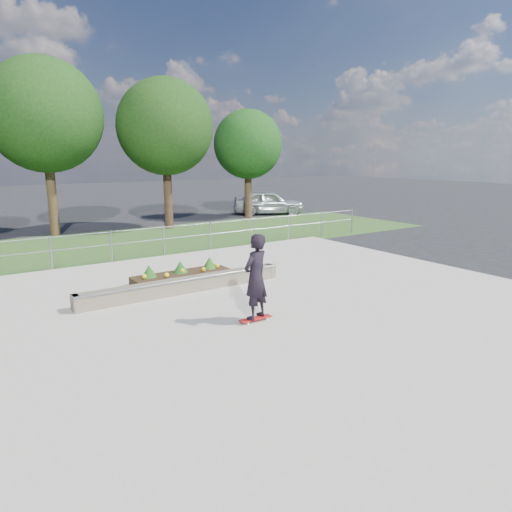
% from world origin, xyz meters
% --- Properties ---
extents(ground, '(120.00, 120.00, 0.00)m').
position_xyz_m(ground, '(0.00, 0.00, 0.00)').
color(ground, black).
rests_on(ground, ground).
extents(grass_verge, '(30.00, 8.00, 0.02)m').
position_xyz_m(grass_verge, '(0.00, 11.00, 0.01)').
color(grass_verge, '#2B4C1E').
rests_on(grass_verge, ground).
extents(concrete_slab, '(15.00, 15.00, 0.06)m').
position_xyz_m(concrete_slab, '(0.00, 0.00, 0.03)').
color(concrete_slab, '#A49F91').
rests_on(concrete_slab, ground).
extents(fence, '(20.06, 0.06, 1.20)m').
position_xyz_m(fence, '(0.00, 7.50, 0.77)').
color(fence, '#9C9FA5').
rests_on(fence, ground).
extents(tree_mid_left, '(5.25, 5.25, 8.25)m').
position_xyz_m(tree_mid_left, '(-2.50, 15.00, 5.61)').
color(tree_mid_left, '#312213').
rests_on(tree_mid_left, ground).
extents(tree_mid_right, '(4.90, 4.90, 7.70)m').
position_xyz_m(tree_mid_right, '(3.00, 14.00, 5.23)').
color(tree_mid_right, black).
rests_on(tree_mid_right, ground).
extents(tree_far_right, '(4.20, 4.20, 6.60)m').
position_xyz_m(tree_far_right, '(9.00, 15.50, 4.48)').
color(tree_far_right, '#312013').
rests_on(tree_far_right, ground).
extents(grind_ledge, '(6.00, 0.44, 0.43)m').
position_xyz_m(grind_ledge, '(-1.43, 2.63, 0.26)').
color(grind_ledge, brown).
rests_on(grind_ledge, concrete_slab).
extents(planter_bed, '(3.00, 1.20, 0.61)m').
position_xyz_m(planter_bed, '(-1.00, 3.65, 0.24)').
color(planter_bed, black).
rests_on(planter_bed, concrete_slab).
extents(skateboarder, '(0.83, 0.69, 2.04)m').
position_xyz_m(skateboarder, '(-1.08, -0.39, 1.11)').
color(skateboarder, silver).
rests_on(skateboarder, concrete_slab).
extents(parked_car, '(5.01, 3.90, 1.59)m').
position_xyz_m(parked_car, '(10.96, 16.05, 0.80)').
color(parked_car, '#AAAEB4').
rests_on(parked_car, ground).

